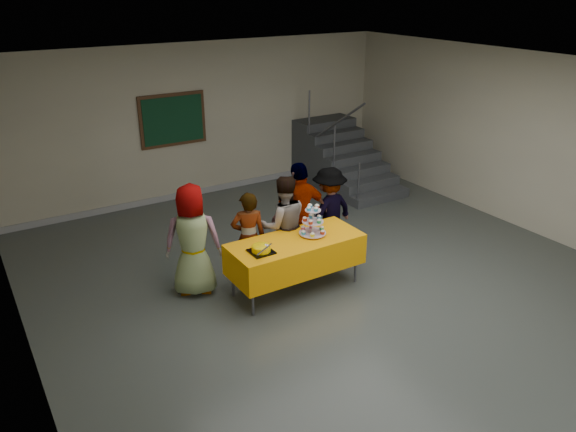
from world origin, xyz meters
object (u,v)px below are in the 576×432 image
object	(u,v)px
bear_cake	(261,248)
schoolchild_e	(329,212)
staircase	(339,160)
bake_table	(296,254)
schoolchild_c	(283,225)
schoolchild_a	(193,240)
schoolchild_d	(300,215)
schoolchild_b	(249,238)
noticeboard	(173,120)
cupcake_stand	(313,223)

from	to	relation	value
bear_cake	schoolchild_e	world-z (taller)	schoolchild_e
staircase	bake_table	bearing A→B (deg)	-133.88
bear_cake	schoolchild_c	distance (m)	0.93
schoolchild_a	schoolchild_d	bearing A→B (deg)	-158.21
bear_cake	schoolchild_a	size ratio (longest dim) A/B	0.23
schoolchild_b	noticeboard	size ratio (longest dim) A/B	1.05
schoolchild_e	noticeboard	bearing A→B (deg)	-81.82
bake_table	schoolchild_a	world-z (taller)	schoolchild_a
schoolchild_a	noticeboard	world-z (taller)	noticeboard
schoolchild_d	noticeboard	xyz separation A→B (m)	(-0.54, 3.61, 0.78)
staircase	schoolchild_c	bearing A→B (deg)	-137.58
schoolchild_c	staircase	world-z (taller)	staircase
cupcake_stand	schoolchild_c	bearing A→B (deg)	108.44
schoolchild_a	schoolchild_d	size ratio (longest dim) A/B	0.97
cupcake_stand	schoolchild_a	bearing A→B (deg)	156.39
schoolchild_a	schoolchild_b	bearing A→B (deg)	-164.00
bake_table	schoolchild_e	distance (m)	1.26
staircase	cupcake_stand	bearing A→B (deg)	-131.35
schoolchild_b	schoolchild_d	world-z (taller)	schoolchild_d
bear_cake	schoolchild_b	bearing A→B (deg)	76.59
schoolchild_e	schoolchild_b	bearing A→B (deg)	-4.89
schoolchild_b	staircase	bearing A→B (deg)	-123.87
cupcake_stand	noticeboard	xyz separation A→B (m)	(-0.37, 4.21, 0.65)
schoolchild_d	staircase	size ratio (longest dim) A/B	0.68
schoolchild_b	cupcake_stand	bearing A→B (deg)	161.42
bear_cake	schoolchild_a	bearing A→B (deg)	129.99
bake_table	bear_cake	world-z (taller)	bear_cake
bear_cake	schoolchild_c	xyz separation A→B (m)	(0.71, 0.61, -0.07)
bake_table	schoolchild_d	xyz separation A→B (m)	(0.46, 0.61, 0.26)
schoolchild_a	staircase	bearing A→B (deg)	-124.79
bake_table	schoolchild_d	world-z (taller)	schoolchild_d
bake_table	schoolchild_a	distance (m)	1.42
bear_cake	schoolchild_e	size ratio (longest dim) A/B	0.25
bear_cake	staircase	world-z (taller)	staircase
cupcake_stand	schoolchild_e	xyz separation A→B (m)	(0.76, 0.67, -0.23)
schoolchild_c	schoolchild_d	xyz separation A→B (m)	(0.35, 0.09, 0.06)
schoolchild_d	staircase	distance (m)	3.95
bake_table	schoolchild_a	size ratio (longest dim) A/B	1.18
bake_table	noticeboard	bearing A→B (deg)	91.06
cupcake_stand	bear_cake	distance (m)	0.89
cupcake_stand	bear_cake	size ratio (longest dim) A/B	1.24
bake_table	schoolchild_c	distance (m)	0.57
schoolchild_c	staircase	bearing A→B (deg)	-121.49
cupcake_stand	schoolchild_c	xyz separation A→B (m)	(-0.17, 0.51, -0.19)
bake_table	schoolchild_c	xyz separation A→B (m)	(0.12, 0.52, 0.20)
bake_table	schoolchild_d	distance (m)	0.81
bear_cake	schoolchild_a	distance (m)	0.99
bear_cake	staircase	bearing A→B (deg)	42.08
bear_cake	schoolchild_b	world-z (taller)	schoolchild_b
staircase	noticeboard	size ratio (longest dim) A/B	1.85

